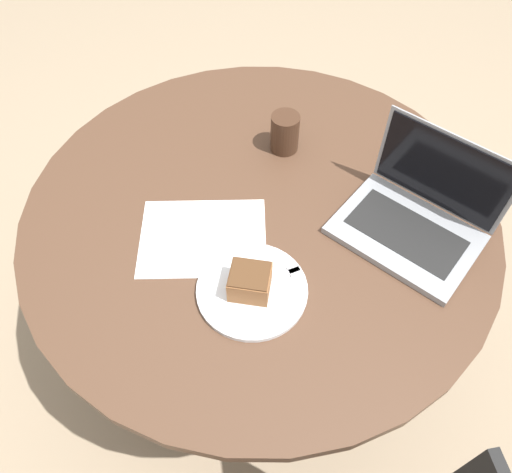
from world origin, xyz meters
name	(u,v)px	position (x,y,z in m)	size (l,w,h in m)	color
ground_plane	(258,334)	(0.00, 0.00, 0.00)	(12.00, 12.00, 0.00)	gray
dining_table	(259,237)	(0.00, 0.00, 0.60)	(1.18, 1.18, 0.72)	#4C3323
paper_document	(203,237)	(0.14, 0.08, 0.72)	(0.31, 0.25, 0.00)	white
plate	(252,290)	(0.04, 0.24, 0.73)	(0.25, 0.25, 0.01)	silver
cake_slice	(250,282)	(0.04, 0.24, 0.77)	(0.10, 0.10, 0.06)	brown
fork	(273,278)	(-0.01, 0.22, 0.74)	(0.17, 0.07, 0.00)	silver
coffee_glass	(285,133)	(-0.09, -0.21, 0.78)	(0.08, 0.08, 0.11)	#3D2619
laptop	(415,218)	(-0.36, 0.10, 0.76)	(0.40, 0.40, 0.23)	gray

